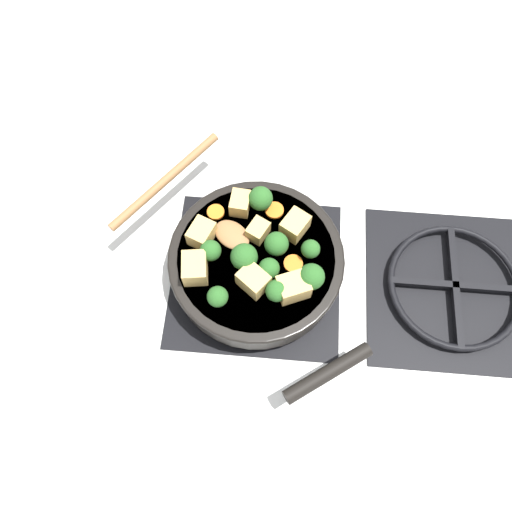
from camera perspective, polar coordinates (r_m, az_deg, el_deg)
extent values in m
plane|color=silver|center=(0.93, 0.00, -2.12)|extent=(2.40, 2.40, 0.00)
cube|color=black|center=(0.93, 0.00, -2.03)|extent=(0.31, 0.31, 0.01)
torus|color=black|center=(0.91, 0.00, -1.65)|extent=(0.24, 0.24, 0.01)
cube|color=black|center=(0.91, 0.00, -1.65)|extent=(0.01, 0.23, 0.01)
cube|color=black|center=(0.91, 0.00, -1.65)|extent=(0.23, 0.01, 0.01)
cube|color=black|center=(0.98, 21.46, -3.48)|extent=(0.31, 0.31, 0.01)
torus|color=black|center=(0.97, 21.78, -3.15)|extent=(0.24, 0.24, 0.01)
cube|color=black|center=(0.97, 21.78, -3.15)|extent=(0.01, 0.23, 0.01)
cube|color=black|center=(0.97, 21.78, -3.15)|extent=(0.23, 0.01, 0.01)
cylinder|color=black|center=(0.88, 0.00, -0.78)|extent=(0.30, 0.30, 0.06)
cylinder|color=brown|center=(0.87, 0.00, -0.67)|extent=(0.27, 0.27, 0.05)
torus|color=black|center=(0.86, 0.00, -0.11)|extent=(0.31, 0.31, 0.01)
cylinder|color=black|center=(0.81, 8.21, -13.08)|extent=(0.11, 0.14, 0.02)
ellipsoid|color=olive|center=(0.86, -2.75, 2.43)|extent=(0.08, 0.08, 0.01)
cylinder|color=olive|center=(0.93, -10.33, 8.50)|extent=(0.22, 0.17, 0.02)
cube|color=tan|center=(0.81, -0.51, -2.78)|extent=(0.06, 0.06, 0.04)
cube|color=tan|center=(0.85, -6.23, 2.56)|extent=(0.06, 0.05, 0.04)
cube|color=tan|center=(0.81, 4.27, -3.56)|extent=(0.06, 0.06, 0.04)
cube|color=tan|center=(0.88, -1.82, 6.05)|extent=(0.04, 0.04, 0.03)
cube|color=tan|center=(0.86, 4.47, 3.51)|extent=(0.06, 0.06, 0.04)
cube|color=tan|center=(0.83, -7.00, -1.39)|extent=(0.05, 0.05, 0.04)
cube|color=tan|center=(0.86, -0.03, 2.94)|extent=(0.05, 0.04, 0.03)
cylinder|color=#709956|center=(0.82, -4.32, -5.09)|extent=(0.01, 0.01, 0.01)
sphere|color=#285B23|center=(0.80, -4.41, -4.64)|extent=(0.03, 0.03, 0.03)
cylinder|color=#709956|center=(0.85, -5.11, 0.08)|extent=(0.01, 0.01, 0.01)
sphere|color=#285B23|center=(0.83, -5.22, 0.63)|extent=(0.04, 0.04, 0.04)
cylinder|color=#709956|center=(0.83, 1.47, -1.93)|extent=(0.01, 0.01, 0.01)
sphere|color=#285B23|center=(0.82, 1.50, -1.42)|extent=(0.04, 0.04, 0.04)
cylinder|color=#709956|center=(0.85, 6.13, 0.28)|extent=(0.01, 0.01, 0.01)
sphere|color=#285B23|center=(0.84, 6.25, 0.80)|extent=(0.03, 0.03, 0.03)
cylinder|color=#709956|center=(0.85, 2.30, 0.78)|extent=(0.01, 0.01, 0.01)
sphere|color=#285B23|center=(0.83, 2.36, 1.40)|extent=(0.04, 0.04, 0.04)
cylinder|color=#709956|center=(0.82, 2.32, -4.47)|extent=(0.01, 0.01, 0.01)
sphere|color=#285B23|center=(0.80, 2.37, -4.00)|extent=(0.04, 0.04, 0.04)
cylinder|color=#709956|center=(0.83, 6.19, -2.94)|extent=(0.01, 0.01, 0.01)
sphere|color=#285B23|center=(0.81, 6.35, -2.36)|extent=(0.04, 0.04, 0.04)
cylinder|color=#709956|center=(0.89, 0.37, 5.87)|extent=(0.01, 0.01, 0.01)
sphere|color=#285B23|center=(0.87, 0.38, 6.59)|extent=(0.04, 0.04, 0.04)
cylinder|color=#709956|center=(0.84, -1.34, -0.73)|extent=(0.01, 0.01, 0.01)
sphere|color=#285B23|center=(0.82, -1.37, -0.09)|extent=(0.05, 0.05, 0.05)
cylinder|color=orange|center=(0.89, -4.64, 5.03)|extent=(0.03, 0.03, 0.01)
cylinder|color=orange|center=(0.89, 2.12, 5.25)|extent=(0.03, 0.03, 0.01)
cylinder|color=orange|center=(0.85, 4.27, -0.88)|extent=(0.03, 0.03, 0.01)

